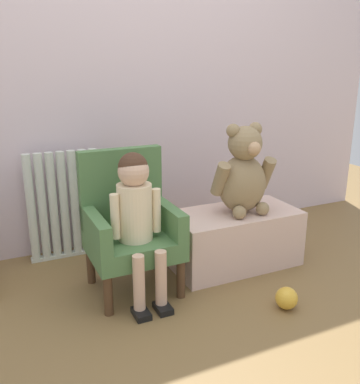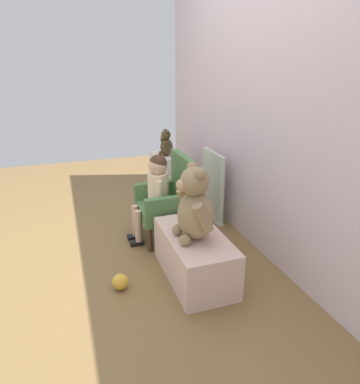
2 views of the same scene
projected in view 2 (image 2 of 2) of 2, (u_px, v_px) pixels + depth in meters
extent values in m
plane|color=brown|center=(117.00, 260.00, 2.62)|extent=(6.00, 6.00, 0.00)
cube|color=silver|center=(259.00, 93.00, 2.54)|extent=(3.80, 0.05, 2.40)
cylinder|color=silver|center=(205.00, 179.00, 3.39)|extent=(0.05, 0.05, 0.63)
cylinder|color=silver|center=(208.00, 181.00, 3.34)|extent=(0.05, 0.05, 0.63)
cylinder|color=silver|center=(210.00, 183.00, 3.28)|extent=(0.05, 0.05, 0.63)
cylinder|color=silver|center=(213.00, 185.00, 3.23)|extent=(0.05, 0.05, 0.63)
cylinder|color=silver|center=(216.00, 187.00, 3.17)|extent=(0.05, 0.05, 0.63)
cylinder|color=silver|center=(219.00, 189.00, 3.12)|extent=(0.05, 0.05, 0.63)
cylinder|color=silver|center=(222.00, 191.00, 3.06)|extent=(0.05, 0.05, 0.63)
cube|color=silver|center=(212.00, 216.00, 3.34)|extent=(0.43, 0.05, 0.02)
cube|color=silver|center=(168.00, 177.00, 3.73)|extent=(0.42, 0.30, 0.50)
sphere|color=#4C3823|center=(154.00, 176.00, 3.68)|extent=(0.02, 0.02, 0.02)
cube|color=#4C7542|center=(163.00, 210.00, 2.87)|extent=(0.44, 0.40, 0.10)
cube|color=#4C7542|center=(183.00, 179.00, 2.84)|extent=(0.44, 0.06, 0.42)
cube|color=#4C7542|center=(157.00, 190.00, 3.00)|extent=(0.06, 0.40, 0.14)
cube|color=#4C7542|center=(170.00, 205.00, 2.66)|extent=(0.06, 0.40, 0.14)
cylinder|color=#4C331E|center=(139.00, 220.00, 3.04)|extent=(0.04, 0.04, 0.20)
cylinder|color=#4C331E|center=(150.00, 239.00, 2.71)|extent=(0.04, 0.04, 0.20)
cylinder|color=#4C331E|center=(175.00, 215.00, 3.14)|extent=(0.04, 0.04, 0.20)
cylinder|color=#4C331E|center=(190.00, 233.00, 2.81)|extent=(0.04, 0.04, 0.20)
cylinder|color=beige|center=(158.00, 190.00, 2.79)|extent=(0.17, 0.17, 0.28)
sphere|color=#D8AD8E|center=(158.00, 166.00, 2.72)|extent=(0.15, 0.15, 0.15)
sphere|color=#472D1E|center=(158.00, 163.00, 2.72)|extent=(0.14, 0.14, 0.14)
cylinder|color=#D8AD8E|center=(135.00, 221.00, 2.88)|extent=(0.06, 0.06, 0.27)
cube|color=black|center=(134.00, 237.00, 2.93)|extent=(0.07, 0.11, 0.03)
cylinder|color=#D8AD8E|center=(138.00, 226.00, 2.79)|extent=(0.06, 0.06, 0.27)
cube|color=black|center=(137.00, 243.00, 2.83)|extent=(0.07, 0.11, 0.03)
cylinder|color=beige|center=(153.00, 186.00, 2.88)|extent=(0.04, 0.04, 0.22)
cylinder|color=beige|center=(159.00, 194.00, 2.70)|extent=(0.04, 0.04, 0.22)
cube|color=beige|center=(194.00, 256.00, 2.36)|extent=(0.73, 0.38, 0.32)
ellipsoid|color=#917954|center=(196.00, 215.00, 2.22)|extent=(0.28, 0.24, 0.33)
sphere|color=#917954|center=(195.00, 181.00, 2.13)|extent=(0.19, 0.19, 0.19)
sphere|color=tan|center=(182.00, 185.00, 2.11)|extent=(0.08, 0.08, 0.08)
sphere|color=#917954|center=(193.00, 167.00, 2.17)|extent=(0.08, 0.08, 0.08)
sphere|color=#917954|center=(201.00, 174.00, 2.05)|extent=(0.08, 0.08, 0.08)
cylinder|color=#917954|center=(186.00, 200.00, 2.33)|extent=(0.07, 0.14, 0.20)
cylinder|color=#917954|center=(203.00, 218.00, 2.07)|extent=(0.07, 0.14, 0.20)
sphere|color=#917954|center=(177.00, 230.00, 2.30)|extent=(0.08, 0.08, 0.08)
sphere|color=#917954|center=(185.00, 240.00, 2.16)|extent=(0.08, 0.08, 0.08)
ellipsoid|color=#463821|center=(167.00, 147.00, 3.58)|extent=(0.15, 0.13, 0.18)
sphere|color=#463821|center=(166.00, 135.00, 3.53)|extent=(0.10, 0.10, 0.10)
sphere|color=tan|center=(162.00, 136.00, 3.52)|extent=(0.04, 0.04, 0.04)
sphere|color=#463821|center=(165.00, 131.00, 3.56)|extent=(0.04, 0.04, 0.04)
sphere|color=#463821|center=(167.00, 132.00, 3.49)|extent=(0.04, 0.04, 0.04)
cylinder|color=#463821|center=(164.00, 143.00, 3.64)|extent=(0.04, 0.08, 0.11)
cylinder|color=#463821|center=(168.00, 146.00, 3.50)|extent=(0.04, 0.08, 0.11)
sphere|color=#463821|center=(161.00, 153.00, 3.62)|extent=(0.04, 0.04, 0.04)
sphere|color=#463821|center=(163.00, 155.00, 3.55)|extent=(0.04, 0.04, 0.04)
sphere|color=gold|center=(120.00, 282.00, 2.26)|extent=(0.11, 0.11, 0.11)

